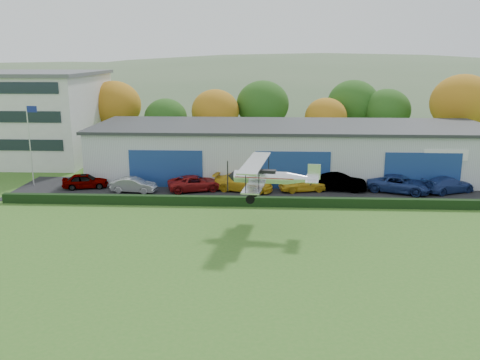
{
  "coord_description": "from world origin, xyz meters",
  "views": [
    {
      "loc": [
        2.43,
        -25.05,
        12.47
      ],
      "look_at": [
        0.54,
        12.34,
        3.2
      ],
      "focal_mm": 38.34,
      "sensor_mm": 36.0,
      "label": 1
    }
  ],
  "objects_px": {
    "car_1": "(134,185)",
    "car_7": "(448,185)",
    "office_block": "(12,116)",
    "car_4": "(302,183)",
    "car_3": "(243,182)",
    "hangar": "(290,150)",
    "biplane": "(269,176)",
    "flagpole": "(30,137)",
    "car_5": "(339,182)",
    "car_0": "(85,181)",
    "car_2": "(195,183)",
    "car_6": "(399,184)"
  },
  "relations": [
    {
      "from": "car_7",
      "to": "biplane",
      "type": "height_order",
      "value": "biplane"
    },
    {
      "from": "hangar",
      "to": "car_3",
      "type": "relative_size",
      "value": 7.4
    },
    {
      "from": "car_5",
      "to": "biplane",
      "type": "distance_m",
      "value": 13.09
    },
    {
      "from": "car_1",
      "to": "car_4",
      "type": "xyz_separation_m",
      "value": [
        15.51,
        1.12,
        0.05
      ]
    },
    {
      "from": "car_3",
      "to": "car_4",
      "type": "bearing_deg",
      "value": -76.03
    },
    {
      "from": "car_0",
      "to": "car_5",
      "type": "bearing_deg",
      "value": -102.37
    },
    {
      "from": "car_4",
      "to": "car_5",
      "type": "distance_m",
      "value": 3.41
    },
    {
      "from": "office_block",
      "to": "car_1",
      "type": "height_order",
      "value": "office_block"
    },
    {
      "from": "car_6",
      "to": "car_0",
      "type": "bearing_deg",
      "value": 111.26
    },
    {
      "from": "flagpole",
      "to": "car_5",
      "type": "height_order",
      "value": "flagpole"
    },
    {
      "from": "office_block",
      "to": "car_3",
      "type": "distance_m",
      "value": 32.04
    },
    {
      "from": "biplane",
      "to": "flagpole",
      "type": "bearing_deg",
      "value": 160.54
    },
    {
      "from": "flagpole",
      "to": "car_5",
      "type": "distance_m",
      "value": 29.43
    },
    {
      "from": "flagpole",
      "to": "car_0",
      "type": "xyz_separation_m",
      "value": [
        5.31,
        -0.9,
        -4.03
      ]
    },
    {
      "from": "car_0",
      "to": "biplane",
      "type": "bearing_deg",
      "value": -134.62
    },
    {
      "from": "car_3",
      "to": "car_5",
      "type": "relative_size",
      "value": 1.09
    },
    {
      "from": "car_2",
      "to": "car_6",
      "type": "bearing_deg",
      "value": -106.6
    },
    {
      "from": "office_block",
      "to": "car_3",
      "type": "relative_size",
      "value": 3.75
    },
    {
      "from": "car_0",
      "to": "car_4",
      "type": "relative_size",
      "value": 0.97
    },
    {
      "from": "flagpole",
      "to": "car_0",
      "type": "distance_m",
      "value": 6.73
    },
    {
      "from": "car_3",
      "to": "car_4",
      "type": "relative_size",
      "value": 1.28
    },
    {
      "from": "office_block",
      "to": "car_4",
      "type": "bearing_deg",
      "value": -22.4
    },
    {
      "from": "car_5",
      "to": "car_7",
      "type": "relative_size",
      "value": 1.01
    },
    {
      "from": "car_0",
      "to": "car_2",
      "type": "xyz_separation_m",
      "value": [
        10.54,
        -0.36,
        -0.0
      ]
    },
    {
      "from": "car_3",
      "to": "car_5",
      "type": "height_order",
      "value": "car_5"
    },
    {
      "from": "car_2",
      "to": "office_block",
      "type": "bearing_deg",
      "value": 41.52
    },
    {
      "from": "hangar",
      "to": "office_block",
      "type": "xyz_separation_m",
      "value": [
        -33.0,
        7.02,
        2.56
      ]
    },
    {
      "from": "car_2",
      "to": "car_3",
      "type": "xyz_separation_m",
      "value": [
        4.46,
        0.15,
        0.09
      ]
    },
    {
      "from": "hangar",
      "to": "car_2",
      "type": "relative_size",
      "value": 7.98
    },
    {
      "from": "hangar",
      "to": "car_3",
      "type": "distance_m",
      "value": 8.62
    },
    {
      "from": "hangar",
      "to": "car_7",
      "type": "distance_m",
      "value": 15.83
    },
    {
      "from": "hangar",
      "to": "car_1",
      "type": "xyz_separation_m",
      "value": [
        -14.62,
        -8.07,
        -1.93
      ]
    },
    {
      "from": "car_3",
      "to": "car_5",
      "type": "bearing_deg",
      "value": -73.87
    },
    {
      "from": "car_1",
      "to": "car_7",
      "type": "distance_m",
      "value": 28.87
    },
    {
      "from": "car_6",
      "to": "car_2",
      "type": "bearing_deg",
      "value": 112.37
    },
    {
      "from": "hangar",
      "to": "car_4",
      "type": "xyz_separation_m",
      "value": [
        0.89,
        -6.95,
        -1.88
      ]
    },
    {
      "from": "flagpole",
      "to": "car_5",
      "type": "bearing_deg",
      "value": -1.09
    },
    {
      "from": "office_block",
      "to": "car_7",
      "type": "xyz_separation_m",
      "value": [
        47.22,
        -13.74,
        -4.44
      ]
    },
    {
      "from": "car_7",
      "to": "office_block",
      "type": "bearing_deg",
      "value": 49.75
    },
    {
      "from": "car_1",
      "to": "car_7",
      "type": "bearing_deg",
      "value": -81.72
    },
    {
      "from": "car_4",
      "to": "car_6",
      "type": "relative_size",
      "value": 0.76
    },
    {
      "from": "car_0",
      "to": "car_5",
      "type": "distance_m",
      "value": 23.85
    },
    {
      "from": "flagpole",
      "to": "car_4",
      "type": "relative_size",
      "value": 1.87
    },
    {
      "from": "car_1",
      "to": "car_0",
      "type": "bearing_deg",
      "value": 82.05
    },
    {
      "from": "flagpole",
      "to": "car_3",
      "type": "bearing_deg",
      "value": -3.11
    },
    {
      "from": "office_block",
      "to": "car_3",
      "type": "bearing_deg",
      "value": -26.38
    },
    {
      "from": "hangar",
      "to": "car_5",
      "type": "xyz_separation_m",
      "value": [
        4.28,
        -6.53,
        -1.78
      ]
    },
    {
      "from": "office_block",
      "to": "biplane",
      "type": "distance_m",
      "value": 39.25
    },
    {
      "from": "car_0",
      "to": "car_4",
      "type": "bearing_deg",
      "value": -103.4
    },
    {
      "from": "hangar",
      "to": "car_2",
      "type": "bearing_deg",
      "value": -141.32
    }
  ]
}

